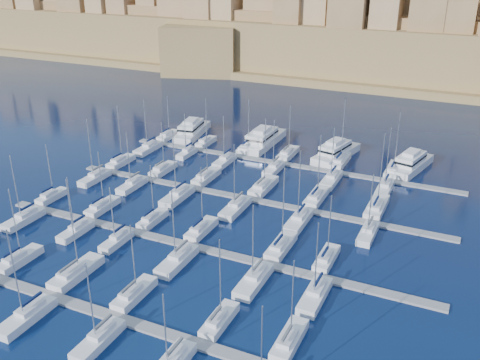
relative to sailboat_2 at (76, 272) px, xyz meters
The scene contains 53 objects.
ground 30.94m from the sailboat_2, 64.57° to the left, with size 600.00×600.00×0.00m, color black.
pontoon_near 14.61m from the sailboat_2, 24.56° to the right, with size 84.00×2.00×0.40m, color slate.
pontoon_mid_near 20.75m from the sailboat_2, 50.19° to the left, with size 84.00×2.00×0.40m, color slate.
pontoon_mid_far 40.19m from the sailboat_2, 70.70° to the left, with size 84.00×2.00×0.40m, color slate.
pontoon_far 61.39m from the sailboat_2, 77.51° to the left, with size 84.00×2.00×0.40m, color slate.
sailboat_1 11.45m from the sailboat_2, behind, with size 2.60×8.67×13.72m.
sailboat_2 is the anchor object (origin of this frame).
sailboat_3 11.83m from the sailboat_2, ahead, with size 2.64×8.81×12.46m.
sailboat_4 26.33m from the sailboat_2, ahead, with size 2.48×8.25×13.67m.
sailboat_5 36.62m from the sailboat_2, ahead, with size 2.64×8.79×13.01m.
sailboat_8 11.74m from the sailboat_2, 84.06° to the right, with size 2.84×9.45×15.25m.
sailboat_9 17.70m from the sailboat_2, 39.86° to the right, with size 2.63×8.77×12.91m.
sailboat_12 31.84m from the sailboat_2, 139.51° to the left, with size 2.31×7.69×12.43m.
sailboat_13 24.03m from the sailboat_2, 118.41° to the left, with size 2.59×8.64×12.68m.
sailboat_14 20.80m from the sailboat_2, 87.73° to the left, with size 2.37×7.91×12.05m.
sailboat_15 24.03m from the sailboat_2, 62.07° to the left, with size 2.65×8.83×13.23m.
sailboat_16 34.48m from the sailboat_2, 38.73° to the left, with size 2.85×9.52×15.65m.
sailboat_17 41.07m from the sailboat_2, 30.86° to the left, with size 2.55×8.49×12.51m.
sailboat_18 24.16m from the sailboat_2, 154.28° to the left, with size 2.74×9.12×14.33m.
sailboat_19 14.49m from the sailboat_2, 130.52° to the left, with size 2.41×8.04×11.97m.
sailboat_20 11.24m from the sailboat_2, 92.05° to the left, with size 2.28×7.59×11.56m.
sailboat_21 16.33m from the sailboat_2, 38.21° to the left, with size 2.97×9.90×14.11m.
sailboat_22 28.62m from the sailboat_2, 20.66° to the left, with size 2.97×9.91×14.41m.
sailboat_23 38.10m from the sailboat_2, 15.60° to the left, with size 2.88×9.60×13.61m.
sailboat_24 49.05m from the sailboat_2, 118.22° to the left, with size 2.64×8.80×14.94m.
sailboat_25 44.62m from the sailboat_2, 104.38° to the left, with size 2.64×8.81×12.46m.
sailboat_26 43.59m from the sailboat_2, 89.57° to the left, with size 2.87×9.56×15.44m.
sailboat_27 46.31m from the sailboat_2, 72.08° to the left, with size 3.15×10.52×16.27m.
sailboat_28 51.08m from the sailboat_2, 58.82° to the left, with size 2.94×9.79×14.49m.
sailboat_29 58.86m from the sailboat_2, 48.65° to the left, with size 3.23×10.77×16.45m.
sailboat_30 39.53m from the sailboat_2, 124.56° to the left, with size 2.69×8.97×14.90m.
sailboat_31 34.94m from the sailboat_2, 110.61° to the left, with size 2.60×8.67×13.38m.
sailboat_32 31.98m from the sailboat_2, 90.47° to the left, with size 3.05×10.16×15.79m.
sailboat_33 34.71m from the sailboat_2, 67.65° to the left, with size 2.97×9.89×14.72m.
sailboat_34 41.64m from the sailboat_2, 50.41° to the left, with size 2.98×9.92×15.51m.
sailboat_35 51.46m from the sailboat_2, 39.55° to the left, with size 2.57×8.56×12.85m.
sailboat_36 69.13m from the sailboat_2, 109.64° to the left, with size 2.57×8.57×12.19m.
sailboat_37 65.83m from the sailboat_2, 99.77° to the left, with size 2.43×8.09×12.91m.
sailboat_38 65.41m from the sailboat_2, 89.19° to the left, with size 2.75×9.18×13.78m.
sailboat_39 66.77m from the sailboat_2, 79.62° to the left, with size 2.92×9.73×13.59m.
sailboat_40 70.73m from the sailboat_2, 68.89° to the left, with size 3.11×10.35×16.43m.
sailboat_41 76.13m from the sailboat_2, 59.75° to the left, with size 2.97×9.91×14.92m.
sailboat_42 58.65m from the sailboat_2, 112.53° to the left, with size 2.93×9.75×14.30m.
sailboat_43 56.48m from the sailboat_2, 101.75° to the left, with size 2.24×7.47×11.44m.
sailboat_44 54.57m from the sailboat_2, 90.35° to the left, with size 2.68×8.95×12.53m.
sailboat_45 56.13m from the sailboat_2, 77.10° to the left, with size 2.60×8.65×13.13m.
sailboat_46 60.43m from the sailboat_2, 63.81° to the left, with size 2.89×9.64×13.32m.
sailboat_47 66.69m from the sailboat_2, 54.67° to the left, with size 2.78×9.27×14.92m.
motor_yacht_a 72.14m from the sailboat_2, 104.68° to the left, with size 8.04×18.00×5.25m.
motor_yacht_b 70.96m from the sailboat_2, 87.66° to the left, with size 6.08×19.75×5.25m.
motor_yacht_c 73.47m from the sailboat_2, 71.49° to the left, with size 8.65×17.82×5.25m.
motor_yacht_d 80.98m from the sailboat_2, 58.97° to the left, with size 8.62×17.24×5.25m.
fortified_city 184.19m from the sailboat_2, 85.91° to the left, with size 460.00×108.95×59.52m.
Camera 1 is at (41.22, -82.89, 48.35)m, focal length 40.00 mm.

